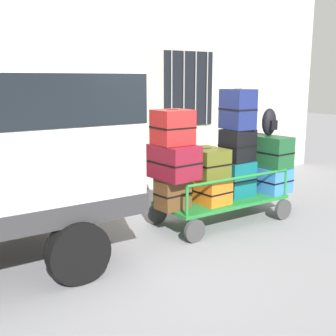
% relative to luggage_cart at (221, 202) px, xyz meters
% --- Properties ---
extents(ground_plane, '(40.00, 40.00, 0.00)m').
position_rel_luggage_cart_xyz_m(ground_plane, '(-1.17, -0.27, -0.31)').
color(ground_plane, gray).
extents(building_wall, '(12.00, 0.38, 5.00)m').
position_rel_luggage_cart_xyz_m(building_wall, '(-1.17, 2.46, 2.18)').
color(building_wall, '#BCB29E').
rests_on(building_wall, ground).
extents(luggage_cart, '(2.09, 1.01, 0.38)m').
position_rel_luggage_cart_xyz_m(luggage_cart, '(0.00, 0.00, 0.00)').
color(luggage_cart, '#1E722D').
rests_on(luggage_cart, ground).
extents(cart_railing, '(1.99, 0.87, 0.43)m').
position_rel_luggage_cart_xyz_m(cart_railing, '(0.00, 0.00, 0.42)').
color(cart_railing, '#1E722D').
rests_on(cart_railing, luggage_cart).
extents(suitcase_left_bottom, '(0.49, 0.37, 0.45)m').
position_rel_luggage_cart_xyz_m(suitcase_left_bottom, '(-0.93, -0.02, 0.29)').
color(suitcase_left_bottom, brown).
rests_on(suitcase_left_bottom, luggage_cart).
extents(suitcase_left_middle, '(0.56, 0.71, 0.48)m').
position_rel_luggage_cart_xyz_m(suitcase_left_middle, '(-0.93, -0.04, 0.76)').
color(suitcase_left_middle, maroon).
rests_on(suitcase_left_middle, suitcase_left_bottom).
extents(suitcase_left_top, '(0.49, 0.47, 0.49)m').
position_rel_luggage_cart_xyz_m(suitcase_left_top, '(-0.93, -0.00, 1.24)').
color(suitcase_left_top, '#B21E1E').
rests_on(suitcase_left_top, suitcase_left_middle).
extents(suitcase_midleft_bottom, '(0.50, 0.79, 0.38)m').
position_rel_luggage_cart_xyz_m(suitcase_midleft_bottom, '(-0.31, 0.03, 0.25)').
color(suitcase_midleft_bottom, orange).
rests_on(suitcase_midleft_bottom, luggage_cart).
extents(suitcase_midleft_middle, '(0.50, 0.61, 0.44)m').
position_rel_luggage_cart_xyz_m(suitcase_midleft_middle, '(-0.31, 0.00, 0.66)').
color(suitcase_midleft_middle, '#4C5119').
rests_on(suitcase_midleft_middle, suitcase_midleft_bottom).
extents(suitcase_center_bottom, '(0.49, 0.42, 0.56)m').
position_rel_luggage_cart_xyz_m(suitcase_center_bottom, '(0.31, 0.00, 0.34)').
color(suitcase_center_bottom, '#0F5960').
rests_on(suitcase_center_bottom, luggage_cart).
extents(suitcase_center_middle, '(0.51, 0.45, 0.50)m').
position_rel_luggage_cart_xyz_m(suitcase_center_middle, '(0.31, 0.02, 0.87)').
color(suitcase_center_middle, black).
rests_on(suitcase_center_middle, suitcase_center_bottom).
extents(suitcase_center_top, '(0.40, 0.52, 0.62)m').
position_rel_luggage_cart_xyz_m(suitcase_center_top, '(0.31, 0.04, 1.44)').
color(suitcase_center_top, navy).
rests_on(suitcase_center_top, suitcase_center_middle).
extents(suitcase_midright_bottom, '(0.54, 0.78, 0.42)m').
position_rel_luggage_cart_xyz_m(suitcase_midright_bottom, '(0.93, -0.04, 0.27)').
color(suitcase_midright_bottom, '#3372C6').
rests_on(suitcase_midright_bottom, luggage_cart).
extents(suitcase_midright_middle, '(0.47, 0.82, 0.51)m').
position_rel_luggage_cart_xyz_m(suitcase_midright_middle, '(0.93, -0.03, 0.73)').
color(suitcase_midright_middle, '#194C28').
rests_on(suitcase_midright_middle, suitcase_midright_bottom).
extents(backpack, '(0.27, 0.22, 0.44)m').
position_rel_luggage_cart_xyz_m(backpack, '(0.94, -0.04, 1.21)').
color(backpack, black).
rests_on(backpack, suitcase_midright_middle).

